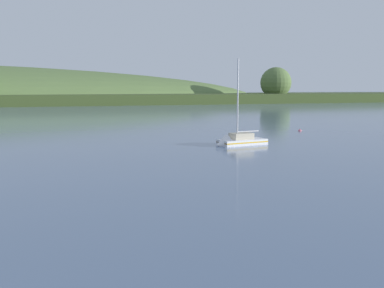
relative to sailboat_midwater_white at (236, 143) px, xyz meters
The scene contains 2 objects.
sailboat_midwater_white is the anchor object (origin of this frame).
mooring_buoy_off_fishing_boat 20.86m from the sailboat_midwater_white, 32.70° to the left, with size 0.55×0.55×0.63m.
Camera 1 is at (-20.20, -5.68, 6.67)m, focal length 40.73 mm.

